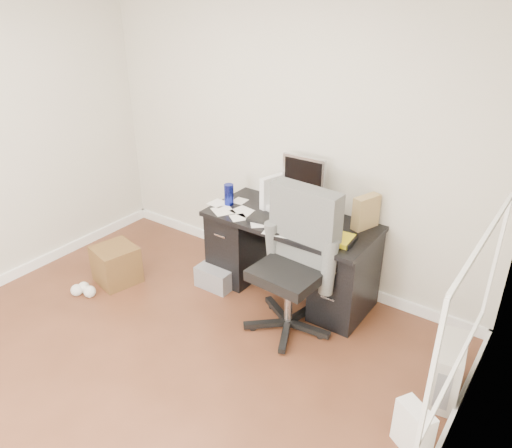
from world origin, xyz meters
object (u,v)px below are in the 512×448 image
(desk, at_px, (290,254))
(wicker_basket, at_px, (116,264))
(office_chair, at_px, (290,265))
(pc_tower, at_px, (447,370))
(keyboard, at_px, (277,222))
(lcd_monitor, at_px, (303,183))

(desk, relative_size, wicker_basket, 4.14)
(desk, height_order, office_chair, office_chair)
(desk, xyz_separation_m, pc_tower, (1.55, -0.46, -0.18))
(keyboard, bearing_deg, desk, 58.36)
(desk, bearing_deg, lcd_monitor, 94.25)
(desk, bearing_deg, keyboard, -112.33)
(desk, relative_size, lcd_monitor, 2.93)
(keyboard, bearing_deg, lcd_monitor, 73.91)
(desk, distance_m, wicker_basket, 1.66)
(lcd_monitor, bearing_deg, wicker_basket, -146.08)
(keyboard, xyz_separation_m, wicker_basket, (-1.38, -0.65, -0.58))
(desk, height_order, pc_tower, desk)
(wicker_basket, bearing_deg, desk, 28.99)
(desk, xyz_separation_m, keyboard, (-0.06, -0.14, 0.36))
(wicker_basket, bearing_deg, lcd_monitor, 35.41)
(desk, distance_m, office_chair, 0.56)
(desk, height_order, keyboard, keyboard)
(lcd_monitor, distance_m, wicker_basket, 1.93)
(office_chair, height_order, wicker_basket, office_chair)
(desk, relative_size, office_chair, 1.25)
(lcd_monitor, xyz_separation_m, office_chair, (0.29, -0.67, -0.41))
(keyboard, xyz_separation_m, pc_tower, (1.61, -0.32, -0.55))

